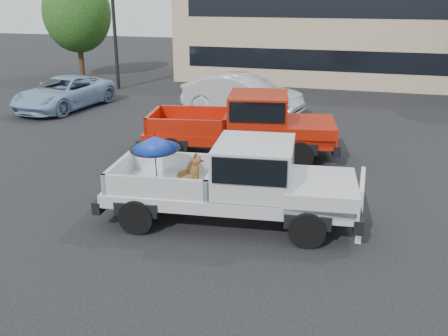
{
  "coord_description": "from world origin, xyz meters",
  "views": [
    {
      "loc": [
        2.91,
        -10.09,
        4.9
      ],
      "look_at": [
        0.06,
        -0.29,
        1.3
      ],
      "focal_mm": 40.0,
      "sensor_mm": 36.0,
      "label": 1
    }
  ],
  "objects": [
    {
      "name": "stripe_left",
      "position": [
        -3.0,
        2.0,
        0.0
      ],
      "size": [
        0.12,
        5.0,
        0.01
      ],
      "primitive_type": "cube",
      "color": "silver",
      "rests_on": "ground"
    },
    {
      "name": "tree_back",
      "position": [
        6.0,
        24.0,
        4.41
      ],
      "size": [
        4.68,
        4.68,
        7.11
      ],
      "color": "#332114",
      "rests_on": "ground"
    },
    {
      "name": "silver_sedan",
      "position": [
        -2.16,
        10.1,
        0.84
      ],
      "size": [
        5.32,
        2.73,
        1.67
      ],
      "primitive_type": "imported",
      "rotation": [
        0.0,
        0.0,
        1.37
      ],
      "color": "#B2B5BA",
      "rests_on": "ground"
    },
    {
      "name": "silver_pickup",
      "position": [
        0.45,
        -0.15,
        1.05
      ],
      "size": [
        5.87,
        2.59,
        2.06
      ],
      "rotation": [
        0.0,
        0.0,
        0.11
      ],
      "color": "black",
      "rests_on": "ground"
    },
    {
      "name": "red_pickup",
      "position": [
        -0.44,
        4.57,
        1.09
      ],
      "size": [
        6.34,
        3.11,
        2.0
      ],
      "rotation": [
        0.0,
        0.0,
        0.17
      ],
      "color": "black",
      "rests_on": "ground"
    },
    {
      "name": "blue_suv",
      "position": [
        -9.99,
        8.94,
        0.7
      ],
      "size": [
        2.89,
        5.28,
        1.4
      ],
      "primitive_type": "imported",
      "rotation": [
        0.0,
        0.0,
        -0.11
      ],
      "color": "#83A3C4",
      "rests_on": "ground"
    },
    {
      "name": "stripe_right",
      "position": [
        3.0,
        2.0,
        0.0
      ],
      "size": [
        0.12,
        5.0,
        0.01
      ],
      "primitive_type": "cube",
      "color": "silver",
      "rests_on": "ground"
    },
    {
      "name": "ground",
      "position": [
        0.0,
        0.0,
        0.0
      ],
      "size": [
        90.0,
        90.0,
        0.0
      ],
      "primitive_type": "plane",
      "color": "black",
      "rests_on": "ground"
    },
    {
      "name": "motel_building",
      "position": [
        2.0,
        20.99,
        3.21
      ],
      "size": [
        20.4,
        8.4,
        6.3
      ],
      "color": "tan",
      "rests_on": "ground"
    },
    {
      "name": "tree_left",
      "position": [
        -14.0,
        17.0,
        3.73
      ],
      "size": [
        3.96,
        3.96,
        6.02
      ],
      "color": "#332114",
      "rests_on": "ground"
    }
  ]
}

